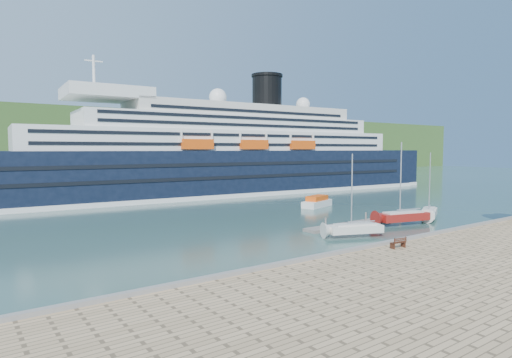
% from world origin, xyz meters
% --- Properties ---
extents(ground, '(400.00, 400.00, 0.00)m').
position_xyz_m(ground, '(0.00, 0.00, 0.00)').
color(ground, '#2B4D45').
rests_on(ground, ground).
extents(far_hillside, '(400.00, 50.00, 24.00)m').
position_xyz_m(far_hillside, '(0.00, 145.00, 12.00)').
color(far_hillside, '#305421').
rests_on(far_hillside, ground).
extents(quay_coping, '(220.00, 0.50, 0.30)m').
position_xyz_m(quay_coping, '(0.00, -0.20, 1.15)').
color(quay_coping, slate).
rests_on(quay_coping, promenade).
extents(cruise_ship, '(124.36, 25.05, 27.74)m').
position_xyz_m(cruise_ship, '(4.71, 56.58, 13.87)').
color(cruise_ship, black).
rests_on(cruise_ship, ground).
extents(park_bench, '(1.74, 0.86, 1.08)m').
position_xyz_m(park_bench, '(-10.54, -1.80, 1.54)').
color(park_bench, '#492214').
rests_on(park_bench, promenade).
extents(floating_pontoon, '(17.30, 2.37, 0.38)m').
position_xyz_m(floating_pontoon, '(-0.24, 12.19, 0.19)').
color(floating_pontoon, gray).
rests_on(floating_pontoon, ground).
extents(sailboat_white_near, '(7.29, 4.32, 9.11)m').
position_xyz_m(sailboat_white_near, '(-6.21, 7.13, 4.55)').
color(sailboat_white_near, silver).
rests_on(sailboat_white_near, ground).
extents(sailboat_red, '(8.42, 4.07, 10.48)m').
position_xyz_m(sailboat_red, '(5.16, 8.84, 5.24)').
color(sailboat_red, maroon).
rests_on(sailboat_red, ground).
extents(sailboat_white_far, '(7.15, 5.12, 9.14)m').
position_xyz_m(sailboat_white_far, '(12.08, 9.45, 4.57)').
color(sailboat_white_far, silver).
rests_on(sailboat_white_far, ground).
extents(tender_launch, '(7.52, 4.64, 1.97)m').
position_xyz_m(tender_launch, '(8.10, 28.46, 0.98)').
color(tender_launch, '#E34C0D').
rests_on(tender_launch, ground).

